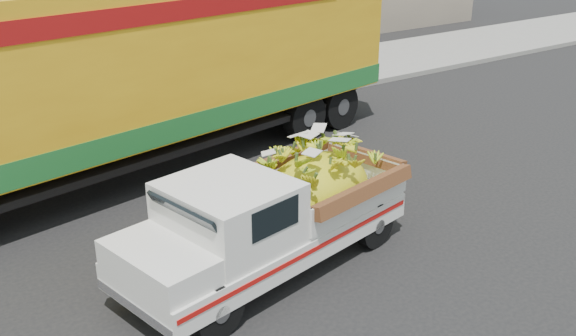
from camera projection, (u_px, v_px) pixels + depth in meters
ground at (203, 267)px, 9.66m from camera, size 100.00×100.00×0.00m
curb at (67, 142)px, 14.55m from camera, size 60.00×0.25×0.15m
sidewalk at (41, 119)px, 16.14m from camera, size 60.00×4.00×0.14m
pickup_truck at (284, 208)px, 9.54m from camera, size 4.85×2.52×1.62m
semi_trailer at (146, 68)px, 12.49m from camera, size 12.08×4.59×3.80m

